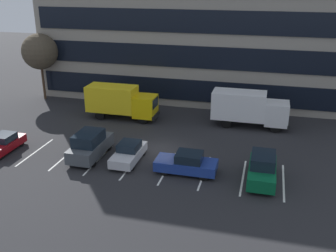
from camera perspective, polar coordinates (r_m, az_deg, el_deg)
name	(u,v)px	position (r m, az deg, el deg)	size (l,w,h in m)	color
ground_plane	(160,150)	(32.20, -1.13, -3.53)	(120.00, 120.00, 0.00)	#262628
office_building	(202,17)	(47.00, 4.96, 15.64)	(35.63, 13.16, 18.00)	gray
lot_markings	(150,166)	(29.62, -2.72, -5.87)	(19.74, 5.40, 0.01)	silver
box_truck_yellow_all	(121,101)	(39.04, -6.98, 3.72)	(7.11, 2.35, 3.29)	yellow
box_truck_white	(248,107)	(37.40, 11.73, 2.69)	(7.22, 2.39, 3.35)	white
sedan_silver	(129,153)	(30.20, -5.79, -3.92)	(1.75, 4.17, 1.49)	silver
sedan_maroon	(4,144)	(34.43, -22.98, -2.39)	(1.68, 4.01, 1.44)	maroon
suv_charcoal	(90,145)	(31.15, -11.37, -2.76)	(2.02, 4.77, 2.16)	#474C51
suv_forest	(262,169)	(27.87, 13.68, -6.12)	(1.86, 4.39, 1.98)	#0C5933
sedan_navy	(187,163)	(28.32, 2.77, -5.49)	(4.48, 1.88, 1.60)	navy
bare_tree	(40,52)	(46.69, -18.31, 10.32)	(4.02, 4.02, 7.54)	#473323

